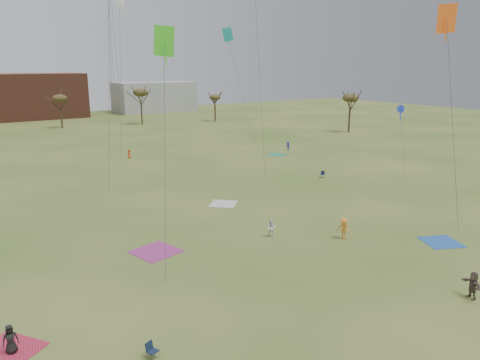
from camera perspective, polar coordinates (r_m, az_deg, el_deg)
ground at (r=30.08m, az=13.46°, el=-14.95°), size 260.00×260.00×0.00m
spectator_fore_c at (r=33.20m, az=26.84°, el=-11.53°), size 1.11×1.74×1.79m
flyer_mid_a at (r=27.49m, az=-26.55°, el=-17.23°), size 0.80×0.53×1.59m
flyer_mid_b at (r=40.14m, az=12.70°, el=-5.85°), size 1.02×1.36×1.88m
spectator_mid_e at (r=39.67m, az=3.90°, el=-5.95°), size 0.98×1.01×1.64m
flyer_far_b at (r=74.75m, az=-13.56°, el=3.18°), size 0.81×0.67×1.42m
flyer_far_c at (r=80.03m, az=5.96°, el=4.21°), size 0.74×1.03×1.44m
blanket_red at (r=28.05m, az=-27.10°, el=-18.51°), size 4.30×4.30×0.03m
blanket_blue at (r=42.25m, az=23.61°, el=-7.06°), size 3.78×3.78×0.03m
blanket_cream at (r=49.03m, az=-2.07°, el=-2.97°), size 3.79×3.79×0.03m
blanket_plum at (r=37.51m, az=-10.38°, el=-8.72°), size 3.94×3.94×0.03m
blanket_olive at (r=75.86m, az=4.55°, el=3.14°), size 3.77×3.77×0.03m
camp_chair_left at (r=25.18m, az=-10.77°, el=-20.38°), size 0.68×0.70×0.87m
camp_chair_right at (r=61.15m, az=10.13°, el=0.53°), size 0.71×0.69×0.87m
kites_aloft at (r=51.78m, az=-8.60°, el=19.84°), size 64.92×62.07×26.77m
tree_line at (r=98.16m, az=-24.45°, el=8.62°), size 117.44×49.32×8.91m
building_brick at (r=139.77m, az=-24.30°, el=9.47°), size 26.00×16.00×12.00m
building_grey at (r=148.29m, az=-10.53°, el=10.08°), size 24.00×12.00×9.00m
radio_tower at (r=150.85m, az=-15.52°, el=15.48°), size 1.51×1.72×41.00m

